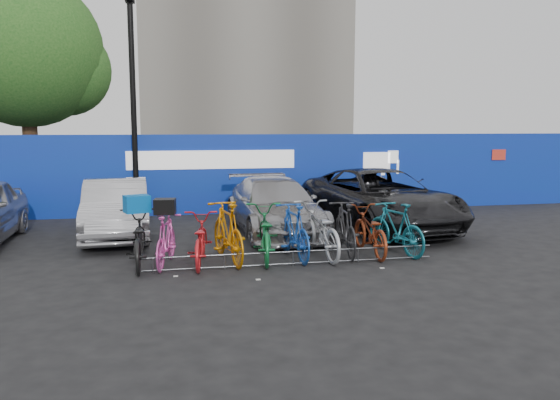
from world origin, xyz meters
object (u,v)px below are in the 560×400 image
object	(u,v)px
bike_5	(294,231)
bike_9	(396,228)
bike_rack	(293,258)
car_2	(275,206)
car_1	(116,209)
lamppost	(133,103)
bike_7	(345,228)
car_3	(379,199)
bike_6	(319,230)
tree	(33,55)
bike_2	(200,240)
bike_1	(166,240)
bike_8	(369,231)
bike_0	(138,240)
bike_3	(228,232)
bike_4	(265,233)

from	to	relation	value
bike_5	bike_9	world-z (taller)	bike_5
bike_rack	car_2	xyz separation A→B (m)	(0.28, 3.28, 0.51)
car_1	bike_5	bearing A→B (deg)	-42.98
lamppost	bike_7	distance (m)	7.46
car_3	bike_7	bearing A→B (deg)	-131.72
car_1	bike_6	distance (m)	5.14
tree	car_1	size ratio (longest dim) A/B	1.87
lamppost	car_3	size ratio (longest dim) A/B	1.11
bike_2	tree	bearing A→B (deg)	-56.76
bike_1	bike_6	xyz separation A→B (m)	(3.05, 0.14, 0.05)
bike_7	car_2	bearing A→B (deg)	-64.18
bike_1	tree	bearing A→B (deg)	-55.32
car_1	bike_8	size ratio (longest dim) A/B	2.19
car_1	bike_9	xyz separation A→B (m)	(5.86, -2.99, -0.14)
lamppost	bike_2	bearing A→B (deg)	-75.17
bike_rack	bike_6	distance (m)	1.01
lamppost	bike_5	world-z (taller)	lamppost
bike_8	bike_7	bearing A→B (deg)	-7.81
bike_2	car_1	bearing A→B (deg)	-52.70
bike_1	bike_5	world-z (taller)	bike_5
tree	bike_2	world-z (taller)	tree
bike_6	bike_8	xyz separation A→B (m)	(1.05, -0.04, -0.05)
bike_2	lamppost	bearing A→B (deg)	-68.22
bike_9	bike_8	bearing A→B (deg)	-18.89
bike_2	bike_0	bearing A→B (deg)	1.96
bike_3	bike_8	xyz separation A→B (m)	(2.92, 0.04, -0.10)
bike_rack	bike_1	world-z (taller)	bike_1
bike_0	bike_6	world-z (taller)	bike_6
car_2	bike_6	world-z (taller)	car_2
car_3	bike_1	bearing A→B (deg)	-159.68
car_2	bike_3	bearing A→B (deg)	-120.60
tree	bike_7	world-z (taller)	tree
bike_4	car_2	bearing A→B (deg)	-97.50
car_3	bike_6	bearing A→B (deg)	-138.55
bike_0	bike_6	distance (m)	3.57
car_1	bike_7	xyz separation A→B (m)	(4.79, -2.87, -0.13)
bike_3	bike_7	world-z (taller)	bike_3
bike_0	car_2	bearing A→B (deg)	-140.21
lamppost	bike_7	xyz separation A→B (m)	(4.45, -5.33, -2.72)
bike_4	car_3	bearing A→B (deg)	-133.73
car_3	bike_2	bearing A→B (deg)	-156.24
bike_0	bike_2	xyz separation A→B (m)	(1.14, -0.10, -0.03)
bike_1	bike_0	bearing A→B (deg)	5.15
bike_rack	bike_8	distance (m)	1.87
bike_rack	bike_1	distance (m)	2.43
car_1	bike_5	xyz separation A→B (m)	(3.69, -2.99, -0.12)
car_3	bike_7	world-z (taller)	car_3
bike_rack	bike_2	distance (m)	1.81
bike_0	bike_3	size ratio (longest dim) A/B	0.99
car_2	bike_1	xyz separation A→B (m)	(-2.64, -2.80, -0.18)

